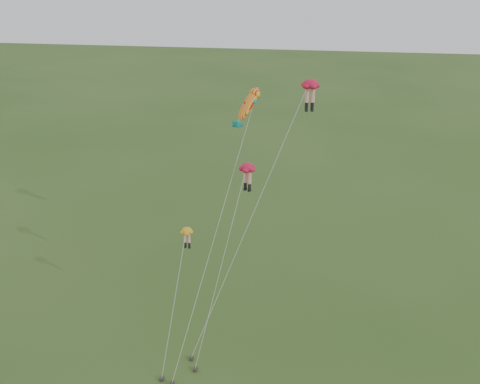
# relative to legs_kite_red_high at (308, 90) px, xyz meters

# --- Properties ---
(ground) EXTENTS (300.00, 300.00, 0.00)m
(ground) POSITION_rel_legs_kite_red_high_xyz_m (-7.37, -10.49, -18.51)
(ground) COLOR #2C4B1A
(ground) RESTS_ON ground
(legs_kite_red_high) EXTENTS (8.61, 11.12, 19.37)m
(legs_kite_red_high) POSITION_rel_legs_kite_red_high_xyz_m (0.00, 0.00, 0.00)
(legs_kite_red_high) COLOR #BC1332
(legs_kite_red_high) RESTS_ON ground
(legs_kite_red_mid) EXTENTS (3.95, 6.92, 14.28)m
(legs_kite_red_mid) POSITION_rel_legs_kite_red_high_xyz_m (-4.02, -5.25, -5.02)
(legs_kite_red_mid) COLOR #BC1332
(legs_kite_red_mid) RESTS_ON ground
(legs_kite_yellow) EXTENTS (1.39, 6.68, 9.34)m
(legs_kite_yellow) POSITION_rel_legs_kite_red_high_xyz_m (-8.38, -6.59, -9.91)
(legs_kite_yellow) COLOR gold
(legs_kite_yellow) RESTS_ON ground
(fish_kite) EXTENTS (5.15, 12.32, 19.16)m
(fish_kite) POSITION_rel_legs_kite_red_high_xyz_m (-4.38, -1.97, -0.87)
(fish_kite) COLOR yellow
(fish_kite) RESTS_ON ground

